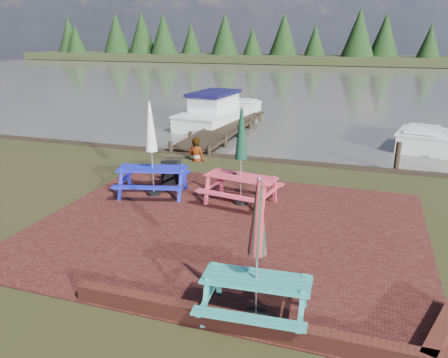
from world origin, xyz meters
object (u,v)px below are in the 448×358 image
at_px(chalkboard, 171,171).
at_px(jetty, 224,129).
at_px(picnic_table_blue, 152,164).
at_px(picnic_table_red, 241,172).
at_px(boat_jetty, 219,113).
at_px(person, 196,138).
at_px(picnic_table_teal, 257,272).

bearing_deg(chalkboard, jetty, 72.09).
relative_size(picnic_table_blue, jetty, 0.29).
relative_size(picnic_table_red, boat_jetty, 0.38).
height_order(picnic_table_blue, chalkboard, picnic_table_blue).
relative_size(picnic_table_blue, boat_jetty, 0.38).
bearing_deg(person, picnic_table_red, 130.80).
relative_size(picnic_table_blue, chalkboard, 3.29).
xyz_separation_m(picnic_table_red, picnic_table_blue, (-2.55, -0.12, 0.02)).
relative_size(jetty, person, 5.27).
bearing_deg(jetty, picnic_table_red, -68.94).
bearing_deg(boat_jetty, chalkboard, -72.96).
xyz_separation_m(jetty, person, (0.66, -5.19, 0.75)).
bearing_deg(chalkboard, picnic_table_teal, -78.42).
distance_m(picnic_table_red, picnic_table_blue, 2.55).
height_order(picnic_table_teal, picnic_table_blue, picnic_table_blue).
bearing_deg(picnic_table_red, boat_jetty, 120.72).
distance_m(picnic_table_red, boat_jetty, 12.16).
height_order(picnic_table_red, picnic_table_blue, picnic_table_blue).
distance_m(picnic_table_teal, person, 9.33).
bearing_deg(boat_jetty, picnic_table_blue, -74.39).
bearing_deg(picnic_table_blue, person, 77.67).
relative_size(picnic_table_red, person, 1.52).
xyz_separation_m(picnic_table_teal, jetty, (-5.00, 13.45, -0.72)).
height_order(picnic_table_blue, boat_jetty, picnic_table_blue).
distance_m(picnic_table_teal, boat_jetty, 17.14).
relative_size(picnic_table_teal, picnic_table_red, 0.91).
xyz_separation_m(chalkboard, boat_jetty, (-2.05, 10.39, -0.03)).
height_order(picnic_table_teal, picnic_table_red, picnic_table_red).
distance_m(jetty, person, 5.29).
relative_size(picnic_table_teal, chalkboard, 2.93).
height_order(jetty, person, person).
distance_m(picnic_table_blue, jetty, 8.93).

